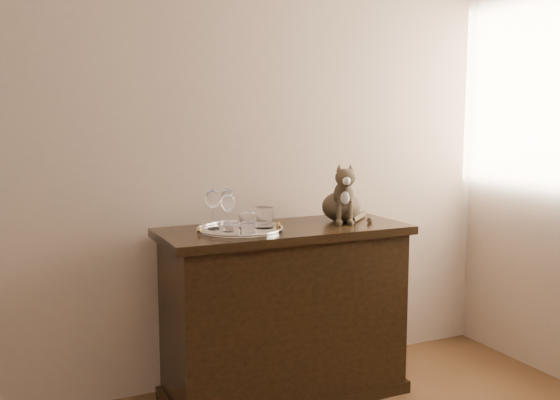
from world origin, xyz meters
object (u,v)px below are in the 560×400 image
(tumbler_b, at_px, (247,223))
(tumbler_c, at_px, (264,218))
(wine_glass_a, at_px, (213,209))
(cat, at_px, (341,192))
(wine_glass_d, at_px, (228,212))
(tray, at_px, (240,230))
(sideboard, at_px, (284,313))
(wine_glass_b, at_px, (227,208))

(tumbler_b, distance_m, tumbler_c, 0.15)
(wine_glass_a, relative_size, cat, 0.62)
(tumbler_c, bearing_deg, wine_glass_d, 178.26)
(tray, xyz_separation_m, tumbler_b, (-0.00, -0.10, 0.05))
(wine_glass_a, height_order, cat, cat)
(tumbler_b, bearing_deg, sideboard, 24.58)
(tumbler_b, xyz_separation_m, cat, (0.57, 0.14, 0.10))
(tumbler_c, height_order, cat, cat)
(tumbler_c, bearing_deg, sideboard, 9.99)
(wine_glass_a, bearing_deg, sideboard, -10.01)
(cat, bearing_deg, tray, -153.99)
(cat, bearing_deg, tumbler_c, -151.48)
(wine_glass_b, bearing_deg, wine_glass_a, 173.61)
(tumbler_c, distance_m, cat, 0.46)
(sideboard, distance_m, wine_glass_b, 0.59)
(wine_glass_d, xyz_separation_m, cat, (0.62, 0.05, 0.06))
(tray, distance_m, wine_glass_d, 0.11)
(tray, relative_size, cat, 1.34)
(wine_glass_a, bearing_deg, tray, -32.87)
(cat, bearing_deg, wine_glass_b, -160.12)
(tray, height_order, cat, cat)
(sideboard, xyz_separation_m, tumbler_c, (-0.12, -0.02, 0.48))
(cat, bearing_deg, wine_glass_a, -160.62)
(tumbler_b, xyz_separation_m, tumbler_c, (0.12, 0.09, 0.00))
(wine_glass_b, height_order, cat, cat)
(wine_glass_d, distance_m, tumbler_b, 0.11)
(wine_glass_a, distance_m, wine_glass_b, 0.07)
(tray, height_order, wine_glass_a, wine_glass_a)
(tumbler_b, height_order, cat, cat)
(wine_glass_b, distance_m, tumbler_b, 0.17)
(wine_glass_a, relative_size, wine_glass_d, 1.10)
(wine_glass_a, relative_size, tumbler_c, 1.89)
(tray, relative_size, tumbler_c, 4.07)
(tray, relative_size, wine_glass_d, 2.36)
(wine_glass_d, height_order, tumbler_b, wine_glass_d)
(sideboard, distance_m, wine_glass_d, 0.59)
(wine_glass_b, xyz_separation_m, tumbler_c, (0.15, -0.07, -0.04))
(sideboard, height_order, wine_glass_d, wine_glass_d)
(tumbler_c, bearing_deg, wine_glass_a, 160.24)
(sideboard, relative_size, tray, 3.00)
(sideboard, xyz_separation_m, wine_glass_b, (-0.27, 0.05, 0.53))
(sideboard, height_order, tray, tray)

